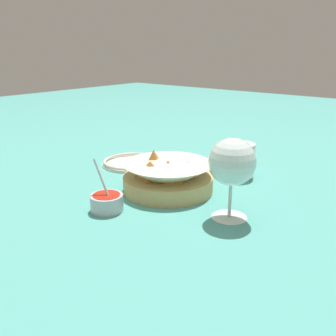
{
  "coord_description": "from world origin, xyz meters",
  "views": [
    {
      "loc": [
        -0.57,
        0.68,
        0.34
      ],
      "look_at": [
        -0.04,
        0.02,
        0.06
      ],
      "focal_mm": 40.0,
      "sensor_mm": 36.0,
      "label": 1
    }
  ],
  "objects_px": {
    "food_basket": "(168,178)",
    "sauce_cup": "(107,202)",
    "wine_glass": "(232,164)",
    "beer_mug": "(237,161)",
    "side_plate": "(132,162)"
  },
  "relations": [
    {
      "from": "wine_glass",
      "to": "food_basket",
      "type": "bearing_deg",
      "value": -10.89
    },
    {
      "from": "food_basket",
      "to": "beer_mug",
      "type": "distance_m",
      "value": 0.22
    },
    {
      "from": "wine_glass",
      "to": "beer_mug",
      "type": "distance_m",
      "value": 0.28
    },
    {
      "from": "sauce_cup",
      "to": "side_plate",
      "type": "height_order",
      "value": "sauce_cup"
    },
    {
      "from": "food_basket",
      "to": "wine_glass",
      "type": "distance_m",
      "value": 0.21
    },
    {
      "from": "food_basket",
      "to": "sauce_cup",
      "type": "relative_size",
      "value": 1.98
    },
    {
      "from": "food_basket",
      "to": "sauce_cup",
      "type": "bearing_deg",
      "value": 81.07
    },
    {
      "from": "wine_glass",
      "to": "side_plate",
      "type": "bearing_deg",
      "value": -17.91
    },
    {
      "from": "beer_mug",
      "to": "side_plate",
      "type": "height_order",
      "value": "beer_mug"
    },
    {
      "from": "food_basket",
      "to": "beer_mug",
      "type": "relative_size",
      "value": 1.76
    },
    {
      "from": "wine_glass",
      "to": "beer_mug",
      "type": "bearing_deg",
      "value": -63.87
    },
    {
      "from": "food_basket",
      "to": "wine_glass",
      "type": "xyz_separation_m",
      "value": [
        -0.19,
        0.04,
        0.08
      ]
    },
    {
      "from": "wine_glass",
      "to": "sauce_cup",
      "type": "bearing_deg",
      "value": 31.37
    },
    {
      "from": "wine_glass",
      "to": "side_plate",
      "type": "distance_m",
      "value": 0.44
    },
    {
      "from": "wine_glass",
      "to": "side_plate",
      "type": "height_order",
      "value": "wine_glass"
    }
  ]
}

